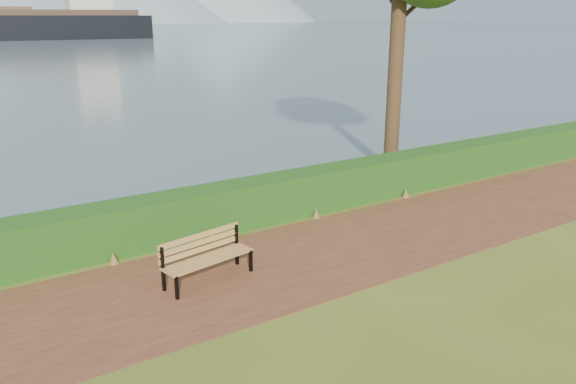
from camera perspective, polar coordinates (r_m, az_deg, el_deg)
ground at (r=10.97m, az=2.26°, el=-7.31°), size 140.00×140.00×0.00m
path at (r=11.19m, az=1.38°, el=-6.75°), size 40.00×3.40×0.01m
hedge at (r=12.84m, az=-4.35°, el=-1.16°), size 32.00×0.85×1.00m
bench at (r=10.26m, az=-8.40°, el=-6.27°), size 1.78×0.80×0.86m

